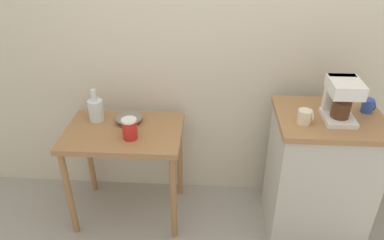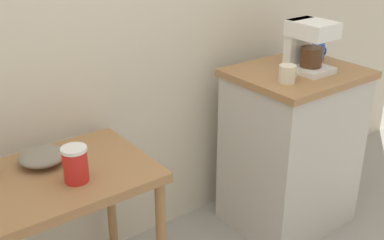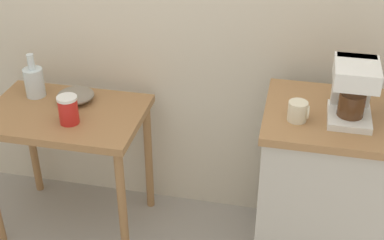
{
  "view_description": "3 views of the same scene",
  "coord_description": "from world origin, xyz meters",
  "views": [
    {
      "loc": [
        -0.0,
        -2.01,
        2.03
      ],
      "look_at": [
        -0.13,
        -0.02,
        0.88
      ],
      "focal_mm": 34.14,
      "sensor_mm": 36.0,
      "label": 1
    },
    {
      "loc": [
        -1.13,
        -1.57,
        1.7
      ],
      "look_at": [
        0.05,
        0.01,
        0.82
      ],
      "focal_mm": 45.07,
      "sensor_mm": 36.0,
      "label": 2
    },
    {
      "loc": [
        0.53,
        -2.09,
        2.11
      ],
      "look_at": [
        0.08,
        -0.01,
        0.82
      ],
      "focal_mm": 50.37,
      "sensor_mm": 36.0,
      "label": 3
    }
  ],
  "objects": [
    {
      "name": "wooden_table",
      "position": [
        -0.6,
        0.07,
        0.63
      ],
      "size": [
        0.8,
        0.54,
        0.74
      ],
      "color": "#9E7044",
      "rests_on": "ground_plane"
    },
    {
      "name": "kitchen_counter",
      "position": [
        0.74,
        0.01,
        0.46
      ],
      "size": [
        0.66,
        0.55,
        0.92
      ],
      "color": "#BCB7AD",
      "rests_on": "ground_plane"
    },
    {
      "name": "bowl_stoneware",
      "position": [
        -0.58,
        0.18,
        0.77
      ],
      "size": [
        0.19,
        0.19,
        0.06
      ],
      "color": "gray",
      "rests_on": "wooden_table"
    },
    {
      "name": "canister_enamel",
      "position": [
        -0.53,
        -0.02,
        0.81
      ],
      "size": [
        0.1,
        0.1,
        0.14
      ],
      "color": "red",
      "rests_on": "wooden_table"
    },
    {
      "name": "coffee_maker",
      "position": [
        0.77,
        -0.01,
        1.06
      ],
      "size": [
        0.18,
        0.22,
        0.26
      ],
      "color": "white",
      "rests_on": "kitchen_counter"
    },
    {
      "name": "mug_blue",
      "position": [
        0.98,
        0.08,
        0.97
      ],
      "size": [
        0.08,
        0.07,
        0.09
      ],
      "color": "#2D4CAD",
      "rests_on": "kitchen_counter"
    },
    {
      "name": "mug_small_cream",
      "position": [
        0.56,
        -0.08,
        0.97
      ],
      "size": [
        0.09,
        0.08,
        0.09
      ],
      "color": "beige",
      "rests_on": "kitchen_counter"
    }
  ]
}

